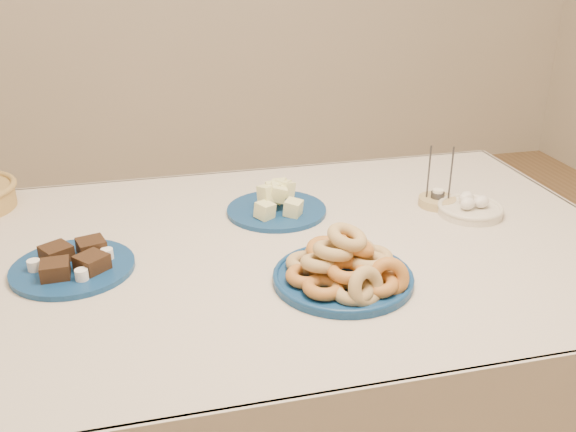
# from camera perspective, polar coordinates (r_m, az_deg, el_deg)

# --- Properties ---
(dining_table) EXTENTS (1.71, 1.11, 0.75)m
(dining_table) POSITION_cam_1_polar(r_m,az_deg,el_deg) (1.62, -0.43, -5.98)
(dining_table) COLOR brown
(dining_table) RESTS_ON ground
(donut_platter) EXTENTS (0.38, 0.38, 0.14)m
(donut_platter) POSITION_cam_1_polar(r_m,az_deg,el_deg) (1.39, 5.14, -4.73)
(donut_platter) COLOR navy
(donut_platter) RESTS_ON dining_table
(melon_plate) EXTENTS (0.33, 0.33, 0.09)m
(melon_plate) POSITION_cam_1_polar(r_m,az_deg,el_deg) (1.73, -0.97, 1.15)
(melon_plate) COLOR navy
(melon_plate) RESTS_ON dining_table
(brownie_plate) EXTENTS (0.35, 0.35, 0.05)m
(brownie_plate) POSITION_cam_1_polar(r_m,az_deg,el_deg) (1.53, -18.54, -4.09)
(brownie_plate) COLOR navy
(brownie_plate) RESTS_ON dining_table
(candle_holder) EXTENTS (0.14, 0.14, 0.17)m
(candle_holder) POSITION_cam_1_polar(r_m,az_deg,el_deg) (1.83, 13.12, 1.39)
(candle_holder) COLOR tan
(candle_holder) RESTS_ON dining_table
(egg_bowl) EXTENTS (0.22, 0.22, 0.06)m
(egg_bowl) POSITION_cam_1_polar(r_m,az_deg,el_deg) (1.80, 15.91, 0.68)
(egg_bowl) COLOR beige
(egg_bowl) RESTS_ON dining_table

